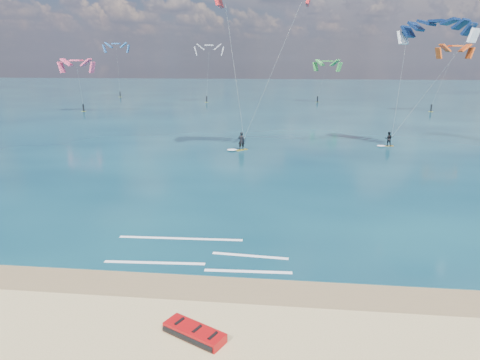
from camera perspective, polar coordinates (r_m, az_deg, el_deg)
name	(u,v)px	position (r m, az deg, el deg)	size (l,w,h in m)	color
ground	(237,139)	(55.27, -0.36, 5.53)	(320.00, 320.00, 0.00)	tan
wet_sand_strip	(146,284)	(20.67, -12.43, -13.34)	(320.00, 2.40, 0.01)	olive
sea	(264,96)	(118.59, 3.22, 11.08)	(320.00, 200.00, 0.04)	#0A2839
packed_kite_mid	(195,337)	(17.02, -6.08, -20.05)	(2.65, 1.18, 0.43)	#B30C0E
kitesurfer_main	(252,61)	(43.56, 1.58, 15.54)	(10.19, 8.55, 18.68)	gold
kitesurfer_far	(413,79)	(50.42, 22.11, 12.36)	(8.83, 7.83, 15.02)	gold
shoreline_foam	(201,254)	(22.96, -5.27, -9.78)	(9.89, 3.96, 0.01)	white
distant_kites	(228,78)	(93.90, -1.60, 13.40)	(78.07, 33.86, 13.48)	#F1476F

